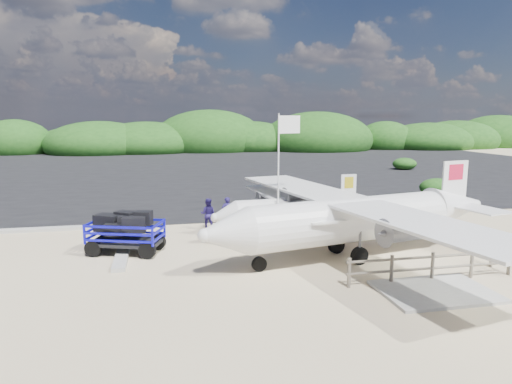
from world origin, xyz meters
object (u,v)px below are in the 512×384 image
(baggage_cart, at_px, (127,253))
(aircraft_small, at_px, (65,167))
(aircraft_large, at_px, (338,179))
(crew_a, at_px, (227,212))
(crew_c, at_px, (283,205))
(flagpole, at_px, (278,244))
(crew_b, at_px, (208,214))
(signboard, at_px, (342,242))

(baggage_cart, bearing_deg, aircraft_small, 123.45)
(aircraft_large, bearing_deg, crew_a, 40.05)
(crew_c, bearing_deg, flagpole, 71.27)
(baggage_cart, xyz_separation_m, crew_b, (3.66, 3.27, 0.78))
(crew_b, relative_size, crew_c, 0.89)
(aircraft_large, xyz_separation_m, aircraft_small, (-25.78, 15.61, 0.00))
(aircraft_large, bearing_deg, crew_c, 46.80)
(flagpole, distance_m, crew_b, 4.28)
(signboard, relative_size, crew_b, 0.99)
(aircraft_small, bearing_deg, baggage_cart, 100.24)
(crew_b, bearing_deg, crew_a, -142.50)
(baggage_cart, xyz_separation_m, aircraft_large, (16.80, 18.99, 0.00))
(signboard, xyz_separation_m, aircraft_small, (-18.19, 34.91, 0.00))
(signboard, bearing_deg, aircraft_large, 65.05)
(flagpole, distance_m, crew_c, 4.45)
(signboard, height_order, aircraft_small, aircraft_small)
(baggage_cart, distance_m, crew_a, 5.93)
(flagpole, bearing_deg, crew_c, 72.11)
(crew_c, relative_size, aircraft_small, 0.23)
(crew_b, xyz_separation_m, aircraft_small, (-12.64, 31.33, -0.78))
(baggage_cart, xyz_separation_m, crew_c, (7.72, 4.20, 0.88))
(crew_a, distance_m, crew_b, 1.04)
(signboard, xyz_separation_m, crew_c, (-1.50, 4.51, 0.88))
(baggage_cart, bearing_deg, signboard, 17.01)
(aircraft_large, bearing_deg, flagpole, 49.53)
(aircraft_small, bearing_deg, aircraft_large, 144.50)
(flagpole, relative_size, aircraft_large, 0.37)
(baggage_cart, distance_m, aircraft_large, 25.35)
(signboard, height_order, crew_a, crew_a)
(baggage_cart, relative_size, signboard, 2.01)
(baggage_cart, distance_m, flagpole, 6.38)
(flagpole, relative_size, crew_c, 3.22)
(crew_c, xyz_separation_m, aircraft_small, (-16.70, 30.40, -0.88))
(flagpole, bearing_deg, signboard, -7.28)
(aircraft_small, bearing_deg, flagpole, 109.67)
(crew_b, relative_size, aircraft_small, 0.21)
(aircraft_small, bearing_deg, signboard, 113.23)
(crew_a, xyz_separation_m, aircraft_large, (12.15, 15.39, -0.76))
(baggage_cart, xyz_separation_m, signboard, (9.22, -0.31, 0.00))
(baggage_cart, distance_m, crew_b, 4.97)
(flagpole, distance_m, signboard, 2.86)
(crew_a, height_order, aircraft_large, aircraft_large)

